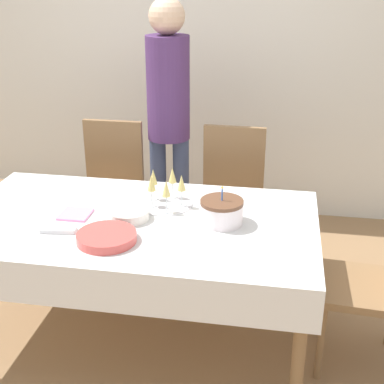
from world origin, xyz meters
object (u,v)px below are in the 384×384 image
dining_chair_right_end (384,275)px  plate_stack_main (107,237)px  birthday_cake (222,212)px  plate_stack_dessert (129,214)px  champagne_tray (165,191)px  person_standing (168,107)px  dining_chair_far_right (231,196)px  dining_chair_far_left (111,187)px

dining_chair_right_end → plate_stack_main: dining_chair_right_end is taller
birthday_cake → plate_stack_dessert: (-0.47, -0.03, -0.04)m
champagne_tray → person_standing: size_ratio=0.17×
birthday_cake → plate_stack_dessert: size_ratio=1.04×
dining_chair_far_right → person_standing: person_standing is taller
dining_chair_far_left → birthday_cake: dining_chair_far_left is taller
plate_stack_main → dining_chair_far_right: bearing=66.6°
champagne_tray → plate_stack_dessert: champagne_tray is taller
dining_chair_far_right → plate_stack_main: (-0.47, -1.08, 0.22)m
champagne_tray → person_standing: bearing=100.6°
dining_chair_right_end → plate_stack_main: (-1.30, -0.25, 0.22)m
birthday_cake → plate_stack_main: bearing=-150.5°
dining_chair_far_left → plate_stack_main: size_ratio=3.46×
dining_chair_far_left → champagne_tray: (0.52, -0.64, 0.28)m
birthday_cake → plate_stack_main: 0.58m
champagne_tray → plate_stack_main: (-0.18, -0.45, -0.06)m
person_standing → birthday_cake: bearing=-64.2°
dining_chair_far_right → plate_stack_dessert: size_ratio=4.71×
champagne_tray → plate_stack_main: 0.48m
dining_chair_far_left → birthday_cake: (0.84, -0.80, 0.26)m
dining_chair_right_end → champagne_tray: (-1.12, 0.20, 0.28)m
champagne_tray → plate_stack_dessert: (-0.14, -0.20, -0.06)m
plate_stack_dessert → birthday_cake: bearing=3.8°
dining_chair_right_end → champagne_tray: bearing=170.0°
dining_chair_far_right → plate_stack_main: 1.20m
dining_chair_far_right → birthday_cake: size_ratio=4.52×
birthday_cake → champagne_tray: bearing=152.9°
dining_chair_far_left → champagne_tray: 0.87m
dining_chair_far_right → plate_stack_dessert: (-0.43, -0.83, 0.22)m
birthday_cake → plate_stack_dessert: bearing=-176.2°
dining_chair_far_left → birthday_cake: 1.19m
dining_chair_far_left → person_standing: size_ratio=0.56×
dining_chair_far_right → champagne_tray: bearing=-114.6°
dining_chair_far_left → dining_chair_right_end: bearing=-27.0°
dining_chair_far_left → dining_chair_right_end: size_ratio=1.00×
dining_chair_far_right → plate_stack_dessert: dining_chair_far_right is taller
dining_chair_far_left → dining_chair_right_end: (1.64, -0.83, 0.00)m
champagne_tray → person_standing: person_standing is taller
dining_chair_right_end → plate_stack_main: 1.34m
dining_chair_far_left → plate_stack_main: (0.34, -1.08, 0.22)m
birthday_cake → plate_stack_main: size_ratio=0.77×
birthday_cake → person_standing: size_ratio=0.12×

